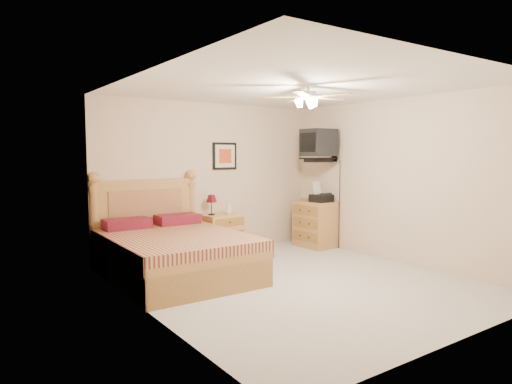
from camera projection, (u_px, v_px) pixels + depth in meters
floor at (296, 282)px, 5.92m from camera, size 4.50×4.50×0.00m
ceiling at (298, 87)px, 5.70m from camera, size 4.00×4.50×0.04m
wall_back at (210, 178)px, 7.65m from camera, size 4.00×0.04×2.50m
wall_front at (463, 202)px, 3.97m from camera, size 4.00×0.04×2.50m
wall_left at (147, 195)px, 4.67m from camera, size 0.04×4.50×2.50m
wall_right at (398, 181)px, 6.95m from camera, size 0.04×4.50×2.50m
bed at (175, 226)px, 6.10m from camera, size 1.69×2.20×1.41m
nightstand at (223, 234)px, 7.58m from camera, size 0.61×0.46×0.66m
table_lamp at (212, 205)px, 7.48m from camera, size 0.24×0.24×0.33m
lotion_bottle at (229, 208)px, 7.57m from camera, size 0.10×0.10×0.22m
framed_picture at (225, 156)px, 7.75m from camera, size 0.46×0.04×0.46m
dresser at (315, 224)px, 8.13m from camera, size 0.51×0.71×0.81m
fax_machine at (321, 192)px, 7.99m from camera, size 0.37×0.39×0.35m
magazine_lower at (303, 200)px, 8.28m from camera, size 0.22×0.28×0.02m
magazine_upper at (302, 198)px, 8.31m from camera, size 0.19×0.25×0.02m
wall_tv at (325, 145)px, 7.85m from camera, size 0.56×0.46×0.58m
ceiling_fan at (308, 97)px, 5.55m from camera, size 1.14×1.14×0.28m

